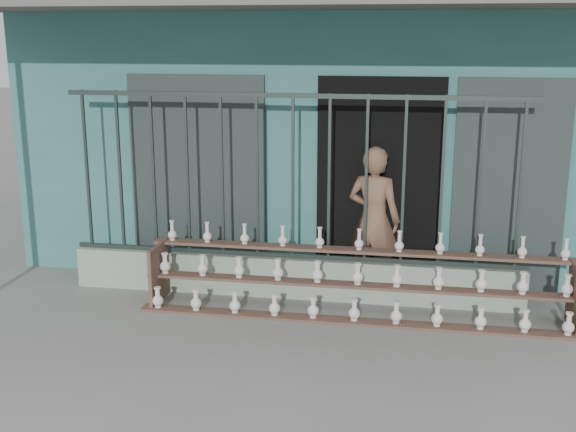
# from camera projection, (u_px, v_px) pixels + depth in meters

# --- Properties ---
(ground) EXTENTS (60.00, 60.00, 0.00)m
(ground) POSITION_uv_depth(u_px,v_px,m) (270.00, 344.00, 6.81)
(ground) COLOR slate
(workshop_building) EXTENTS (7.40, 6.60, 3.21)m
(workshop_building) POSITION_uv_depth(u_px,v_px,m) (327.00, 121.00, 10.45)
(workshop_building) COLOR #326B67
(workshop_building) RESTS_ON ground
(parapet_wall) EXTENTS (5.00, 0.20, 0.45)m
(parapet_wall) POSITION_uv_depth(u_px,v_px,m) (293.00, 277.00, 8.00)
(parapet_wall) COLOR #8EA28B
(parapet_wall) RESTS_ON ground
(security_fence) EXTENTS (5.00, 0.04, 1.80)m
(security_fence) POSITION_uv_depth(u_px,v_px,m) (293.00, 178.00, 7.72)
(security_fence) COLOR #283330
(security_fence) RESTS_ON parapet_wall
(shelf_rack) EXTENTS (4.50, 0.68, 0.85)m
(shelf_rack) POSITION_uv_depth(u_px,v_px,m) (357.00, 282.00, 7.45)
(shelf_rack) COLOR brown
(shelf_rack) RESTS_ON ground
(elderly_woman) EXTENTS (0.70, 0.56, 1.66)m
(elderly_woman) POSITION_uv_depth(u_px,v_px,m) (374.00, 220.00, 8.03)
(elderly_woman) COLOR brown
(elderly_woman) RESTS_ON ground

